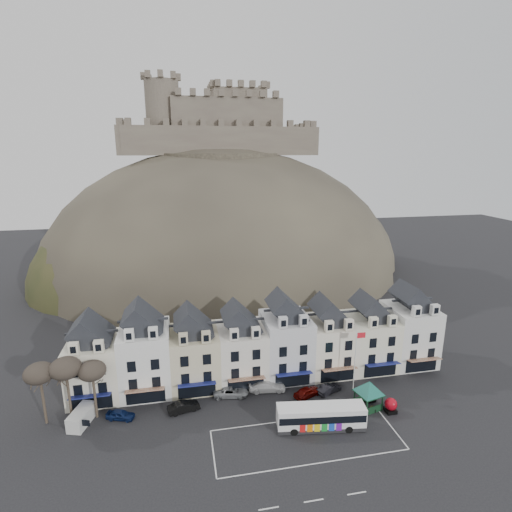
{
  "coord_description": "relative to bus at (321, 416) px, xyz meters",
  "views": [
    {
      "loc": [
        -11.64,
        -36.79,
        32.91
      ],
      "look_at": [
        0.42,
        24.0,
        16.66
      ],
      "focal_mm": 28.0,
      "sensor_mm": 36.0,
      "label": 1
    }
  ],
  "objects": [
    {
      "name": "white_van",
      "position": [
        -28.91,
        6.51,
        -0.72
      ],
      "size": [
        2.99,
        4.55,
        1.92
      ],
      "rotation": [
        0.0,
        0.0,
        -0.3
      ],
      "color": "silver",
      "rests_on": "ground"
    },
    {
      "name": "car_black",
      "position": [
        -16.41,
        6.51,
        -0.99
      ],
      "size": [
        4.37,
        2.35,
        1.37
      ],
      "primitive_type": "imported",
      "rotation": [
        0.0,
        0.0,
        1.8
      ],
      "color": "black",
      "rests_on": "ground"
    },
    {
      "name": "tree_left_far",
      "position": [
        -33.33,
        7.51,
        5.22
      ],
      "size": [
        3.61,
        3.61,
        8.24
      ],
      "color": "#3A3125",
      "rests_on": "ground"
    },
    {
      "name": "tree_left_near",
      "position": [
        -27.33,
        7.51,
        4.88
      ],
      "size": [
        3.43,
        3.43,
        7.84
      ],
      "color": "#3A3125",
      "rests_on": "ground"
    },
    {
      "name": "planter_west",
      "position": [
        7.67,
        1.59,
        -1.24
      ],
      "size": [
        0.97,
        0.63,
        0.9
      ],
      "rotation": [
        0.0,
        0.0,
        -0.19
      ],
      "color": "black",
      "rests_on": "ground"
    },
    {
      "name": "car_charcoal",
      "position": [
        3.75,
        6.77,
        -1.07
      ],
      "size": [
        3.93,
        2.67,
        1.23
      ],
      "primitive_type": "imported",
      "rotation": [
        0.0,
        0.0,
        1.98
      ],
      "color": "black",
      "rests_on": "ground"
    },
    {
      "name": "car_maroon",
      "position": [
        0.47,
        6.51,
        -0.98
      ],
      "size": [
        4.39,
        3.12,
        1.39
      ],
      "primitive_type": "imported",
      "rotation": [
        0.0,
        0.0,
        1.98
      ],
      "color": "#4B0704",
      "rests_on": "ground"
    },
    {
      "name": "planter_east",
      "position": [
        8.67,
        3.6,
        -1.18
      ],
      "size": [
        1.06,
        0.73,
        1.04
      ],
      "rotation": [
        0.0,
        0.0,
        0.04
      ],
      "color": "black",
      "rests_on": "ground"
    },
    {
      "name": "red_buoy",
      "position": [
        10.0,
        1.11,
        -0.67
      ],
      "size": [
        1.6,
        1.6,
        1.98
      ],
      "rotation": [
        0.0,
        0.0,
        0.01
      ],
      "color": "black",
      "rests_on": "ground"
    },
    {
      "name": "townhouse_terrace",
      "position": [
        -4.19,
        12.98,
        3.62
      ],
      "size": [
        54.4,
        9.35,
        11.8
      ],
      "color": "white",
      "rests_on": "ground"
    },
    {
      "name": "bus",
      "position": [
        0.0,
        0.0,
        0.0
      ],
      "size": [
        10.99,
        3.88,
        3.04
      ],
      "rotation": [
        0.0,
        0.0,
        -0.13
      ],
      "color": "#262628",
      "rests_on": "ground"
    },
    {
      "name": "car_silver",
      "position": [
        -9.93,
        8.73,
        -1.01
      ],
      "size": [
        5.02,
        2.9,
        1.34
      ],
      "primitive_type": "imported",
      "rotation": [
        0.0,
        0.0,
        1.42
      ],
      "color": "gray",
      "rests_on": "ground"
    },
    {
      "name": "car_navy",
      "position": [
        -24.33,
        6.51,
        -1.07
      ],
      "size": [
        3.84,
        2.43,
        1.22
      ],
      "primitive_type": "imported",
      "rotation": [
        0.0,
        0.0,
        1.27
      ],
      "color": "#0E1C48",
      "rests_on": "ground"
    },
    {
      "name": "tree_left_mid",
      "position": [
        -30.33,
        7.51,
        5.56
      ],
      "size": [
        3.78,
        3.78,
        8.64
      ],
      "color": "#3A3125",
      "rests_on": "ground"
    },
    {
      "name": "ground",
      "position": [
        -4.33,
        -2.99,
        -1.68
      ],
      "size": [
        300.0,
        300.0,
        0.0
      ],
      "primitive_type": "plane",
      "color": "black",
      "rests_on": "ground"
    },
    {
      "name": "coach_bay_markings",
      "position": [
        -2.33,
        -1.74,
        -1.68
      ],
      "size": [
        22.0,
        7.5,
        0.01
      ],
      "primitive_type": "cube",
      "color": "silver",
      "rests_on": "ground"
    },
    {
      "name": "flagpole",
      "position": [
        7.41,
        6.6,
        3.57
      ],
      "size": [
        1.33,
        0.14,
        9.2
      ],
      "rotation": [
        0.0,
        0.0,
        -0.04
      ],
      "color": "silver",
      "rests_on": "ground"
    },
    {
      "name": "castle_hill",
      "position": [
        -3.08,
        65.97,
        -1.57
      ],
      "size": [
        100.0,
        76.0,
        68.0
      ],
      "color": "#342E28",
      "rests_on": "ground"
    },
    {
      "name": "castle",
      "position": [
        -3.82,
        72.95,
        38.52
      ],
      "size": [
        50.2,
        22.2,
        22.0
      ],
      "color": "brown",
      "rests_on": "ground"
    },
    {
      "name": "bus_shelter",
      "position": [
        7.54,
        2.54,
        1.36
      ],
      "size": [
        6.0,
        6.0,
        3.92
      ],
      "rotation": [
        0.0,
        0.0,
        0.23
      ],
      "color": "black",
      "rests_on": "ground"
    },
    {
      "name": "car_white",
      "position": [
        -4.73,
        9.01,
        -0.91
      ],
      "size": [
        5.5,
        2.74,
        1.53
      ],
      "primitive_type": "imported",
      "rotation": [
        0.0,
        0.0,
        1.46
      ],
      "color": "silver",
      "rests_on": "ground"
    }
  ]
}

